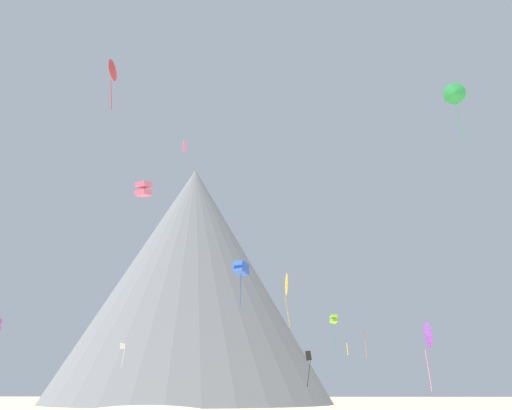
{
  "coord_description": "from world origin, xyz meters",
  "views": [
    {
      "loc": [
        6.63,
        -32.03,
        2.99
      ],
      "look_at": [
        2.65,
        30.1,
        21.85
      ],
      "focal_mm": 42.55,
      "sensor_mm": 36.0,
      "label": 1
    }
  ],
  "objects_px": {
    "kite_green_high": "(454,94)",
    "kite_orange_low": "(365,334)",
    "kite_gold_low": "(287,285)",
    "rock_massif": "(194,297)",
    "kite_rainbow_mid": "(144,189)",
    "kite_white_low": "(123,350)",
    "kite_pink_high": "(185,146)",
    "kite_red_high": "(114,71)",
    "kite_lime_low": "(334,320)",
    "kite_black_low": "(309,360)",
    "kite_yellow_low": "(347,349)",
    "kite_violet_low": "(427,336)",
    "kite_blue_mid": "(241,269)"
  },
  "relations": [
    {
      "from": "kite_green_high",
      "to": "kite_orange_low",
      "type": "bearing_deg",
      "value": 120.8
    },
    {
      "from": "kite_green_high",
      "to": "kite_gold_low",
      "type": "xyz_separation_m",
      "value": [
        -17.5,
        9.36,
        -17.93
      ]
    },
    {
      "from": "rock_massif",
      "to": "kite_gold_low",
      "type": "bearing_deg",
      "value": -70.84
    },
    {
      "from": "kite_rainbow_mid",
      "to": "kite_white_low",
      "type": "relative_size",
      "value": 0.54
    },
    {
      "from": "kite_pink_high",
      "to": "kite_red_high",
      "type": "bearing_deg",
      "value": 67.67
    },
    {
      "from": "kite_white_low",
      "to": "kite_lime_low",
      "type": "bearing_deg",
      "value": 70.52
    },
    {
      "from": "kite_lime_low",
      "to": "kite_white_low",
      "type": "relative_size",
      "value": 1.62
    },
    {
      "from": "kite_lime_low",
      "to": "kite_gold_low",
      "type": "relative_size",
      "value": 0.86
    },
    {
      "from": "kite_red_high",
      "to": "kite_lime_low",
      "type": "distance_m",
      "value": 46.07
    },
    {
      "from": "kite_pink_high",
      "to": "kite_orange_low",
      "type": "distance_m",
      "value": 36.91
    },
    {
      "from": "kite_black_low",
      "to": "kite_orange_low",
      "type": "bearing_deg",
      "value": -96.54
    },
    {
      "from": "rock_massif",
      "to": "kite_yellow_low",
      "type": "distance_m",
      "value": 64.79
    },
    {
      "from": "kite_rainbow_mid",
      "to": "kite_orange_low",
      "type": "height_order",
      "value": "kite_rainbow_mid"
    },
    {
      "from": "kite_rainbow_mid",
      "to": "kite_violet_low",
      "type": "height_order",
      "value": "kite_rainbow_mid"
    },
    {
      "from": "rock_massif",
      "to": "kite_gold_low",
      "type": "distance_m",
      "value": 61.83
    },
    {
      "from": "rock_massif",
      "to": "kite_black_low",
      "type": "xyz_separation_m",
      "value": [
        22.71,
        -36.9,
        -14.29
      ]
    },
    {
      "from": "kite_lime_low",
      "to": "kite_orange_low",
      "type": "distance_m",
      "value": 5.1
    },
    {
      "from": "kite_red_high",
      "to": "kite_violet_low",
      "type": "distance_m",
      "value": 40.29
    },
    {
      "from": "kite_white_low",
      "to": "rock_massif",
      "type": "bearing_deg",
      "value": 144.49
    },
    {
      "from": "rock_massif",
      "to": "kite_yellow_low",
      "type": "bearing_deg",
      "value": -65.26
    },
    {
      "from": "kite_rainbow_mid",
      "to": "kite_gold_low",
      "type": "relative_size",
      "value": 0.29
    },
    {
      "from": "kite_gold_low",
      "to": "kite_yellow_low",
      "type": "bearing_deg",
      "value": -93.24
    },
    {
      "from": "kite_red_high",
      "to": "kite_yellow_low",
      "type": "bearing_deg",
      "value": -57.55
    },
    {
      "from": "kite_pink_high",
      "to": "kite_black_low",
      "type": "height_order",
      "value": "kite_pink_high"
    },
    {
      "from": "kite_black_low",
      "to": "kite_white_low",
      "type": "bearing_deg",
      "value": 89.64
    },
    {
      "from": "kite_green_high",
      "to": "kite_gold_low",
      "type": "height_order",
      "value": "kite_green_high"
    },
    {
      "from": "kite_blue_mid",
      "to": "kite_gold_low",
      "type": "bearing_deg",
      "value": -97.92
    },
    {
      "from": "kite_yellow_low",
      "to": "kite_white_low",
      "type": "distance_m",
      "value": 31.43
    },
    {
      "from": "kite_yellow_low",
      "to": "kite_violet_low",
      "type": "xyz_separation_m",
      "value": [
        5.8,
        -13.17,
        0.21
      ]
    },
    {
      "from": "kite_orange_low",
      "to": "kite_blue_mid",
      "type": "xyz_separation_m",
      "value": [
        -15.41,
        -27.67,
        4.4
      ]
    },
    {
      "from": "kite_black_low",
      "to": "kite_violet_low",
      "type": "bearing_deg",
      "value": 179.66
    },
    {
      "from": "kite_green_high",
      "to": "kite_lime_low",
      "type": "relative_size",
      "value": 1.22
    },
    {
      "from": "kite_pink_high",
      "to": "kite_gold_low",
      "type": "height_order",
      "value": "kite_pink_high"
    },
    {
      "from": "kite_black_low",
      "to": "kite_orange_low",
      "type": "distance_m",
      "value": 9.08
    },
    {
      "from": "kite_lime_low",
      "to": "kite_blue_mid",
      "type": "distance_m",
      "value": 28.47
    },
    {
      "from": "rock_massif",
      "to": "kite_green_high",
      "type": "bearing_deg",
      "value": -60.8
    },
    {
      "from": "kite_pink_high",
      "to": "kite_lime_low",
      "type": "relative_size",
      "value": 0.27
    },
    {
      "from": "kite_pink_high",
      "to": "kite_rainbow_mid",
      "type": "bearing_deg",
      "value": 79.18
    },
    {
      "from": "kite_gold_low",
      "to": "kite_red_high",
      "type": "bearing_deg",
      "value": 115.13
    },
    {
      "from": "kite_yellow_low",
      "to": "kite_violet_low",
      "type": "distance_m",
      "value": 14.39
    },
    {
      "from": "kite_black_low",
      "to": "kite_lime_low",
      "type": "bearing_deg",
      "value": -107.73
    },
    {
      "from": "rock_massif",
      "to": "kite_lime_low",
      "type": "relative_size",
      "value": 14.51
    },
    {
      "from": "kite_violet_low",
      "to": "kite_lime_low",
      "type": "bearing_deg",
      "value": -173.06
    },
    {
      "from": "kite_black_low",
      "to": "kite_rainbow_mid",
      "type": "xyz_separation_m",
      "value": [
        -16.4,
        -31.96,
        15.02
      ]
    },
    {
      "from": "rock_massif",
      "to": "kite_green_high",
      "type": "distance_m",
      "value": 77.95
    },
    {
      "from": "kite_black_low",
      "to": "kite_lime_low",
      "type": "xyz_separation_m",
      "value": [
        3.71,
        -0.1,
        5.58
      ]
    },
    {
      "from": "kite_green_high",
      "to": "kite_red_high",
      "type": "bearing_deg",
      "value": -157.52
    },
    {
      "from": "kite_yellow_low",
      "to": "kite_green_high",
      "type": "distance_m",
      "value": 28.97
    },
    {
      "from": "kite_rainbow_mid",
      "to": "kite_gold_low",
      "type": "height_order",
      "value": "kite_rainbow_mid"
    },
    {
      "from": "kite_orange_low",
      "to": "kite_rainbow_mid",
      "type": "bearing_deg",
      "value": 151.09
    }
  ]
}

